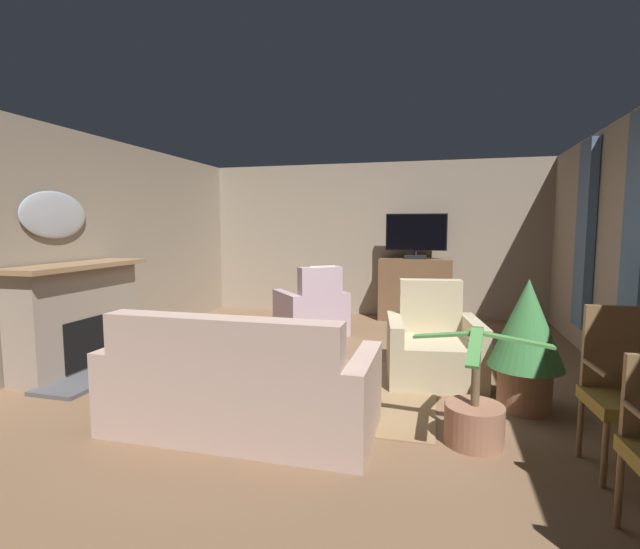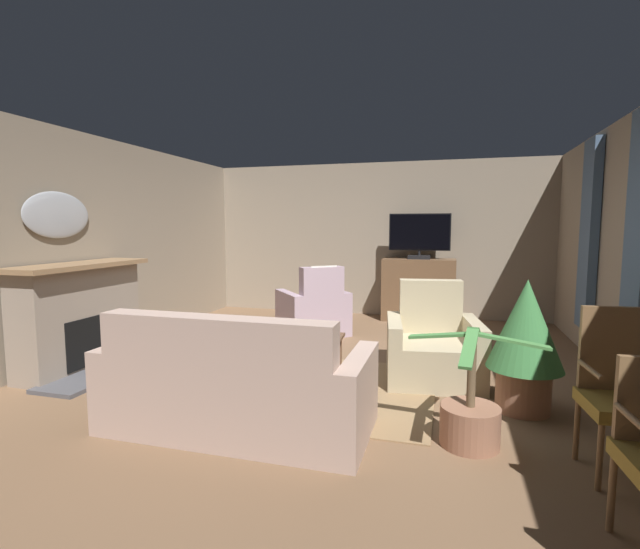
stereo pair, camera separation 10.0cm
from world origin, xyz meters
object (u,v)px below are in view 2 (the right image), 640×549
(side_chair_nearest_door, at_px, (621,389))
(wall_mirror_oval, at_px, (57,215))
(coffee_table, at_px, (289,341))
(sofa_floral, at_px, (235,390))
(potted_plant_tall_palm_by_window, at_px, (525,337))
(cat, at_px, (201,358))
(fireplace, at_px, (82,318))
(tv_cabinet, at_px, (418,291))
(tv_remote, at_px, (296,333))
(armchair_angled_to_table, at_px, (433,349))
(armchair_facing_sofa, at_px, (314,312))
(potted_plant_small_fern_corner, at_px, (470,419))
(television, at_px, (420,235))

(side_chair_nearest_door, bearing_deg, wall_mirror_oval, 170.50)
(coffee_table, distance_m, sofa_floral, 1.26)
(potted_plant_tall_palm_by_window, height_order, cat, potted_plant_tall_palm_by_window)
(fireplace, height_order, tv_cabinet, fireplace)
(tv_remote, distance_m, armchair_angled_to_table, 1.39)
(tv_remote, relative_size, armchair_facing_sofa, 0.14)
(armchair_angled_to_table, relative_size, side_chair_nearest_door, 0.99)
(tv_remote, height_order, cat, tv_remote)
(wall_mirror_oval, bearing_deg, potted_plant_small_fern_corner, -9.89)
(fireplace, distance_m, television, 4.96)
(potted_plant_small_fern_corner, bearing_deg, tv_cabinet, 98.51)
(wall_mirror_oval, distance_m, tv_cabinet, 5.23)
(side_chair_nearest_door, relative_size, potted_plant_tall_palm_by_window, 0.93)
(television, xyz_separation_m, armchair_angled_to_table, (0.34, -2.88, -1.09))
(potted_plant_tall_palm_by_window, bearing_deg, cat, 174.50)
(fireplace, relative_size, sofa_floral, 0.83)
(coffee_table, xyz_separation_m, armchair_facing_sofa, (-0.31, 1.91, -0.07))
(coffee_table, distance_m, tv_remote, 0.13)
(wall_mirror_oval, relative_size, armchair_angled_to_table, 0.85)
(tv_remote, distance_m, potted_plant_tall_palm_by_window, 2.16)
(wall_mirror_oval, relative_size, tv_cabinet, 0.76)
(wall_mirror_oval, bearing_deg, sofa_floral, -21.10)
(potted_plant_small_fern_corner, distance_m, cat, 2.97)
(armchair_facing_sofa, distance_m, potted_plant_tall_palm_by_window, 3.30)
(coffee_table, bearing_deg, cat, 176.62)
(television, relative_size, potted_plant_small_fern_corner, 1.01)
(sofa_floral, bearing_deg, potted_plant_tall_palm_by_window, 25.14)
(side_chair_nearest_door, bearing_deg, sofa_floral, -177.13)
(sofa_floral, xyz_separation_m, side_chair_nearest_door, (2.58, 0.13, 0.22))
(television, distance_m, cat, 4.05)
(tv_cabinet, bearing_deg, coffee_table, -107.81)
(wall_mirror_oval, height_order, tv_cabinet, wall_mirror_oval)
(coffee_table, bearing_deg, wall_mirror_oval, -174.01)
(tv_remote, relative_size, potted_plant_tall_palm_by_window, 0.15)
(potted_plant_small_fern_corner, bearing_deg, wall_mirror_oval, 170.11)
(armchair_facing_sofa, xyz_separation_m, potted_plant_tall_palm_by_window, (2.47, -2.16, 0.31))
(fireplace, distance_m, coffee_table, 2.32)
(wall_mirror_oval, relative_size, potted_plant_tall_palm_by_window, 0.79)
(side_chair_nearest_door, distance_m, potted_plant_small_fern_corner, 0.95)
(wall_mirror_oval, relative_size, cat, 1.30)
(armchair_facing_sofa, relative_size, side_chair_nearest_door, 1.16)
(armchair_facing_sofa, relative_size, cat, 1.77)
(side_chair_nearest_door, bearing_deg, tv_cabinet, 108.92)
(wall_mirror_oval, bearing_deg, coffee_table, 5.99)
(side_chair_nearest_door, height_order, potted_plant_tall_palm_by_window, potted_plant_tall_palm_by_window)
(fireplace, bearing_deg, potted_plant_tall_palm_by_window, 0.25)
(armchair_angled_to_table, xyz_separation_m, armchair_facing_sofa, (-1.71, 1.53, 0.01))
(coffee_table, bearing_deg, television, 71.92)
(tv_cabinet, bearing_deg, tv_remote, -107.65)
(wall_mirror_oval, xyz_separation_m, cat, (1.50, 0.33, -1.55))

